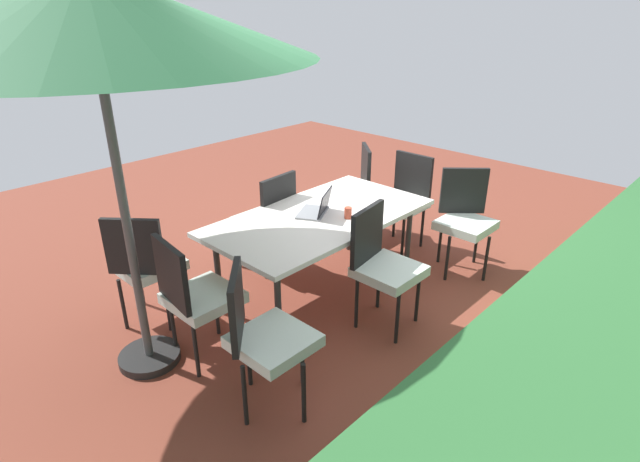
{
  "coord_description": "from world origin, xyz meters",
  "views": [
    {
      "loc": [
        2.89,
        2.73,
        2.43
      ],
      "look_at": [
        0.0,
        0.0,
        0.6
      ],
      "focal_mm": 28.49,
      "sensor_mm": 36.0,
      "label": 1
    }
  ],
  "objects": [
    {
      "name": "patio_umbrella",
      "position": [
        1.57,
        -0.24,
        2.34
      ],
      "size": [
        2.52,
        2.52,
        2.59
      ],
      "color": "#4C4C4C",
      "rests_on": "ground_plane"
    },
    {
      "name": "laptop",
      "position": [
        0.0,
        -0.03,
        0.8
      ],
      "size": [
        0.4,
        0.37,
        0.21
      ],
      "rotation": [
        0.0,
        0.0,
        0.49
      ],
      "color": "gray",
      "rests_on": "dining_table"
    },
    {
      "name": "chair_southeast",
      "position": [
        1.28,
        -0.68,
        0.55
      ],
      "size": [
        0.59,
        0.58,
        0.98
      ],
      "rotation": [
        0.0,
        0.0,
        5.41
      ],
      "color": "silver",
      "rests_on": "ground_plane"
    },
    {
      "name": "chair_west",
      "position": [
        -1.3,
        -0.02,
        0.55
      ],
      "size": [
        0.46,
        0.46,
        0.98
      ],
      "rotation": [
        0.0,
        0.0,
        1.58
      ],
      "color": "silver",
      "rests_on": "ground_plane"
    },
    {
      "name": "dining_table",
      "position": [
        0.0,
        0.0,
        0.7
      ],
      "size": [
        1.96,
        1.03,
        0.75
      ],
      "color": "silver",
      "rests_on": "ground_plane"
    },
    {
      "name": "chair_northwest",
      "position": [
        -1.27,
        0.69,
        0.55
      ],
      "size": [
        0.59,
        0.59,
        0.98
      ],
      "rotation": [
        0.0,
        0.0,
        2.3
      ],
      "color": "silver",
      "rests_on": "ground_plane"
    },
    {
      "name": "chair_north",
      "position": [
        0.01,
        0.68,
        0.55
      ],
      "size": [
        0.48,
        0.49,
        0.98
      ],
      "rotation": [
        0.0,
        0.0,
        3.29
      ],
      "color": "silver",
      "rests_on": "ground_plane"
    },
    {
      "name": "chair_south",
      "position": [
        0.01,
        -0.67,
        0.55
      ],
      "size": [
        0.47,
        0.48,
        0.98
      ],
      "rotation": [
        0.0,
        0.0,
        0.08
      ],
      "color": "silver",
      "rests_on": "ground_plane"
    },
    {
      "name": "chair_southwest",
      "position": [
        -1.21,
        -0.66,
        0.55
      ],
      "size": [
        0.59,
        0.59,
        0.98
      ],
      "rotation": [
        0.0,
        0.0,
        0.83
      ],
      "color": "silver",
      "rests_on": "ground_plane"
    },
    {
      "name": "chair_east",
      "position": [
        1.28,
        0.0,
        0.55
      ],
      "size": [
        0.48,
        0.47,
        0.98
      ],
      "rotation": [
        0.0,
        0.0,
        4.59
      ],
      "color": "silver",
      "rests_on": "ground_plane"
    },
    {
      "name": "hedge_row",
      "position": [
        0.0,
        2.28,
        0.5
      ],
      "size": [
        6.3,
        0.83,
        1.01
      ],
      "primitive_type": "cube",
      "color": "#2D6633",
      "rests_on": "ground_plane"
    },
    {
      "name": "chair_northeast",
      "position": [
        1.26,
        0.71,
        0.55
      ],
      "size": [
        0.59,
        0.59,
        0.98
      ],
      "rotation": [
        0.0,
        0.0,
        3.95
      ],
      "color": "silver",
      "rests_on": "ground_plane"
    },
    {
      "name": "ground_plane",
      "position": [
        0.0,
        0.0,
        -0.01
      ],
      "size": [
        10.0,
        10.0,
        0.02
      ],
      "primitive_type": "cube",
      "color": "brown"
    },
    {
      "name": "cup",
      "position": [
        -0.11,
        0.22,
        0.8
      ],
      "size": [
        0.06,
        0.06,
        0.1
      ],
      "primitive_type": "cylinder",
      "color": "#CC4C33",
      "rests_on": "dining_table"
    }
  ]
}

